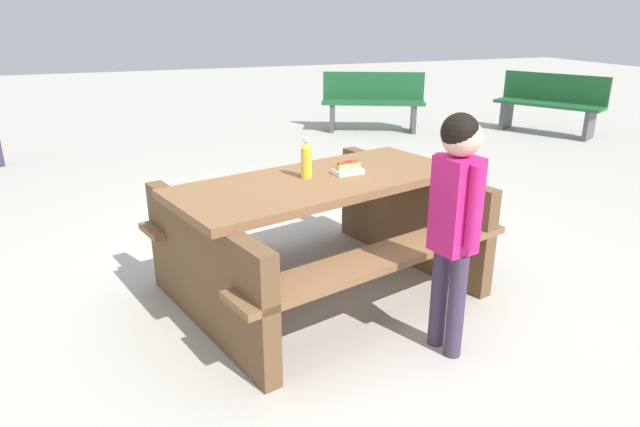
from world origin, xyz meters
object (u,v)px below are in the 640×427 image
Objects in this scene: picnic_table at (320,226)px; child_in_coat at (455,206)px; hotdog_tray at (348,169)px; park_bench_near at (373,100)px; soda_bottle at (306,160)px; park_bench_mid at (550,103)px.

picnic_table is 1.67× the size of child_in_coat.
park_bench_near reaches higher than hotdog_tray.
soda_bottle is 0.16× the size of park_bench_mid.
park_bench_near is at bearing 60.04° from soda_bottle.
picnic_table is at bearing -119.05° from park_bench_near.
park_bench_mid is (4.64, 3.42, -0.33)m from hotdog_tray.
hotdog_tray is at bearing 101.85° from child_in_coat.
hotdog_tray is at bearing -0.25° from soda_bottle.
hotdog_tray reaches higher than picnic_table.
child_in_coat is 0.84× the size of park_bench_mid.
park_bench_mid is at bearing 36.40° from hotdog_tray.
park_bench_near is 2.56m from park_bench_mid.
soda_bottle is at bearing -145.14° from park_bench_mid.
park_bench_mid is (2.32, -1.07, 0.00)m from park_bench_near.
picnic_table is 5.18m from park_bench_near.
picnic_table is 1.38× the size of park_bench_near.
soda_bottle is 6.00m from park_bench_mid.
park_bench_near is (2.13, 5.39, -0.36)m from child_in_coat.
park_bench_mid is at bearing 44.11° from child_in_coat.
park_bench_near is (2.32, 4.49, -0.33)m from hotdog_tray.
soda_bottle reaches higher than hotdog_tray.
child_in_coat is at bearing -65.82° from picnic_table.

